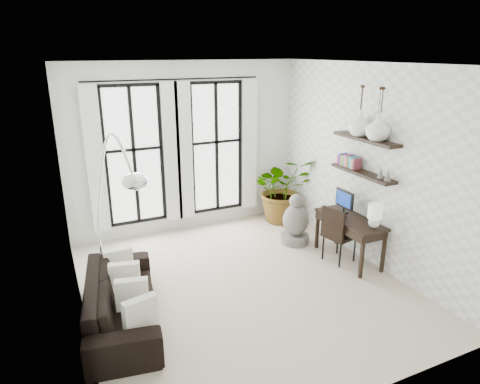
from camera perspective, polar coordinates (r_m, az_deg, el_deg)
floor at (r=6.61m, az=0.34°, el=-12.23°), size 5.00×5.00×0.00m
ceiling at (r=5.69m, az=0.40°, el=16.72°), size 5.00×5.00×0.00m
wall_left at (r=5.44m, az=-21.61°, el=-1.91°), size 0.00×5.00×5.00m
wall_right at (r=7.18m, az=16.85°, el=3.35°), size 0.00×5.00×5.00m
wall_back at (r=8.21m, az=-7.17°, el=5.82°), size 4.50×0.00×4.50m
windows at (r=8.10m, az=-8.35°, el=5.30°), size 3.26×0.13×2.65m
wall_shelves at (r=7.08m, az=15.95°, el=4.29°), size 0.25×1.30×0.60m
sofa at (r=5.87m, az=-15.51°, el=-13.62°), size 1.19×2.28×0.63m
throw_pillows at (r=5.79m, az=-14.67°, el=-11.92°), size 0.40×1.52×0.40m
plant at (r=8.74m, az=5.72°, el=0.42°), size 1.41×1.28×1.36m
desk at (r=7.22m, az=14.72°, el=-3.87°), size 0.54×1.27×1.14m
desk_chair at (r=7.20m, az=12.76°, el=-5.15°), size 0.54×0.54×0.96m
arc_lamp at (r=5.72m, az=-16.64°, el=2.13°), size 0.74×1.21×2.40m
buddha at (r=7.84m, az=7.41°, el=-4.05°), size 0.52×0.52×0.94m
vase_a at (r=6.76m, az=17.94°, el=8.14°), size 0.37×0.37×0.38m
vase_b at (r=7.05m, az=15.75°, el=8.74°), size 0.37×0.37×0.38m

